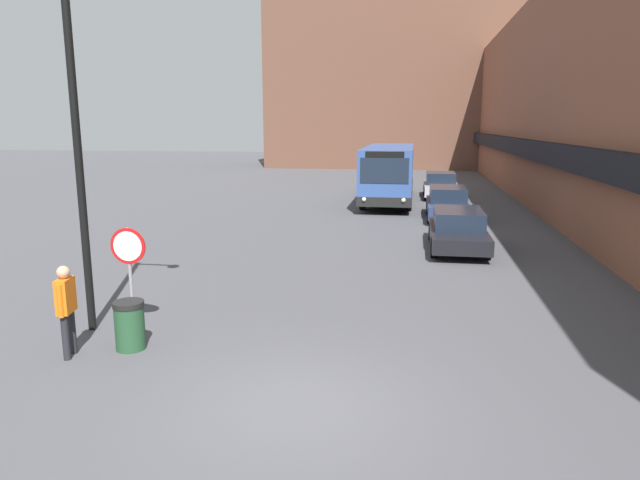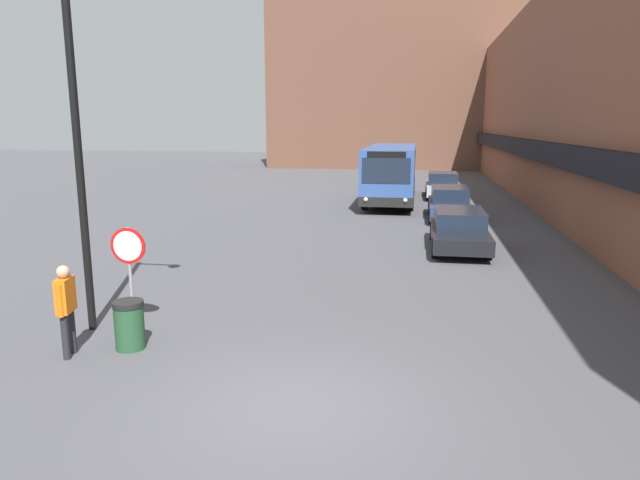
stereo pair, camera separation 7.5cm
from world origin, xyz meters
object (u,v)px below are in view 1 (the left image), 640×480
object	(u,v)px
pedestrian	(66,303)
street_lamp	(86,110)
city_bus	(389,172)
parked_car_front	(458,229)
trash_bin	(130,325)
parked_car_middle	(447,203)
stop_sign	(129,257)
parked_car_back	(440,185)

from	to	relation	value
pedestrian	street_lamp	bearing A→B (deg)	175.16
city_bus	pedestrian	xyz separation A→B (m)	(-4.86, -22.82, -0.62)
parked_car_front	trash_bin	size ratio (longest dim) A/B	4.90
parked_car_middle	stop_sign	bearing A→B (deg)	-114.82
parked_car_middle	pedestrian	world-z (taller)	pedestrian
city_bus	parked_car_front	size ratio (longest dim) A/B	2.28
city_bus	parked_car_back	size ratio (longest dim) A/B	2.42
parked_car_back	pedestrian	world-z (taller)	pedestrian
pedestrian	trash_bin	world-z (taller)	pedestrian
city_bus	stop_sign	bearing A→B (deg)	-101.66
pedestrian	parked_car_back	bearing A→B (deg)	152.39
city_bus	stop_sign	size ratio (longest dim) A/B	4.87
city_bus	trash_bin	bearing A→B (deg)	-99.99
stop_sign	trash_bin	bearing A→B (deg)	-65.12
trash_bin	city_bus	bearing A→B (deg)	80.01
parked_car_middle	street_lamp	size ratio (longest dim) A/B	0.62
city_bus	parked_car_front	bearing A→B (deg)	-76.37
stop_sign	street_lamp	world-z (taller)	street_lamp
street_lamp	trash_bin	xyz separation A→B (m)	(1.07, -0.87, -4.05)
parked_car_front	parked_car_middle	size ratio (longest dim) A/B	1.01
parked_car_front	stop_sign	world-z (taller)	stop_sign
parked_car_front	parked_car_middle	xyz separation A→B (m)	(-0.00, 6.57, 0.03)
trash_bin	parked_car_front	bearing A→B (deg)	56.26
parked_car_front	parked_car_back	size ratio (longest dim) A/B	1.06
city_bus	parked_car_middle	bearing A→B (deg)	-61.89
parked_car_back	pedestrian	size ratio (longest dim) A/B	2.52
trash_bin	stop_sign	bearing A→B (deg)	114.88
stop_sign	pedestrian	size ratio (longest dim) A/B	1.25
street_lamp	pedestrian	size ratio (longest dim) A/B	4.29
parked_car_middle	stop_sign	distance (m)	17.45
city_bus	parked_car_front	world-z (taller)	city_bus
parked_car_front	parked_car_back	world-z (taller)	parked_car_back
street_lamp	city_bus	bearing A→B (deg)	76.86
parked_car_back	trash_bin	distance (m)	25.57
parked_car_front	stop_sign	size ratio (longest dim) A/B	2.14
parked_car_front	city_bus	bearing A→B (deg)	103.63
parked_car_front	street_lamp	distance (m)	12.86
parked_car_middle	pedestrian	xyz separation A→B (m)	(-7.78, -17.35, 0.32)
city_bus	street_lamp	xyz separation A→B (m)	(-5.00, -21.42, 2.87)
parked_car_front	parked_car_middle	distance (m)	6.57
parked_car_middle	trash_bin	distance (m)	18.16
parked_car_middle	stop_sign	size ratio (longest dim) A/B	2.12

